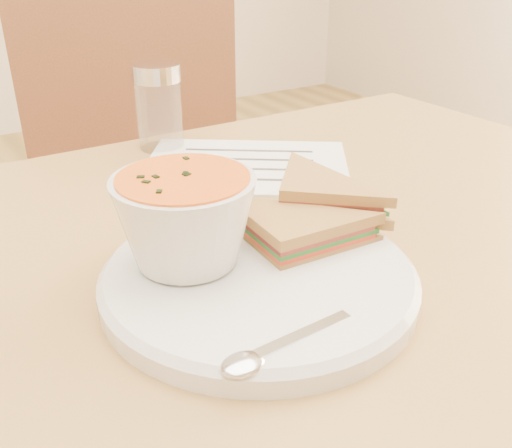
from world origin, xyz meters
TOP-DOWN VIEW (x-y plane):
  - chair_far at (0.05, 0.49)m, footprint 0.53×0.53m
  - plate at (-0.09, -0.08)m, footprint 0.33×0.33m
  - soup_bowl at (-0.13, -0.05)m, footprint 0.15×0.15m
  - sandwich_half_a at (-0.08, -0.10)m, footprint 0.12×0.12m
  - sandwich_half_b at (-0.04, -0.04)m, footprint 0.15×0.15m
  - spoon at (-0.11, -0.18)m, footprint 0.16×0.04m
  - paper_menu at (0.06, 0.17)m, footprint 0.33×0.31m
  - condiment_shaker at (-0.01, 0.30)m, footprint 0.08×0.08m

SIDE VIEW (x-z plane):
  - chair_far at x=0.05m, z-range 0.00..0.98m
  - paper_menu at x=0.06m, z-range 0.75..0.75m
  - plate at x=-0.09m, z-range 0.75..0.77m
  - spoon at x=-0.11m, z-range 0.77..0.78m
  - sandwich_half_a at x=-0.08m, z-range 0.77..0.80m
  - sandwich_half_b at x=-0.04m, z-range 0.78..0.81m
  - soup_bowl at x=-0.13m, z-range 0.77..0.85m
  - condiment_shaker at x=-0.01m, z-range 0.75..0.87m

